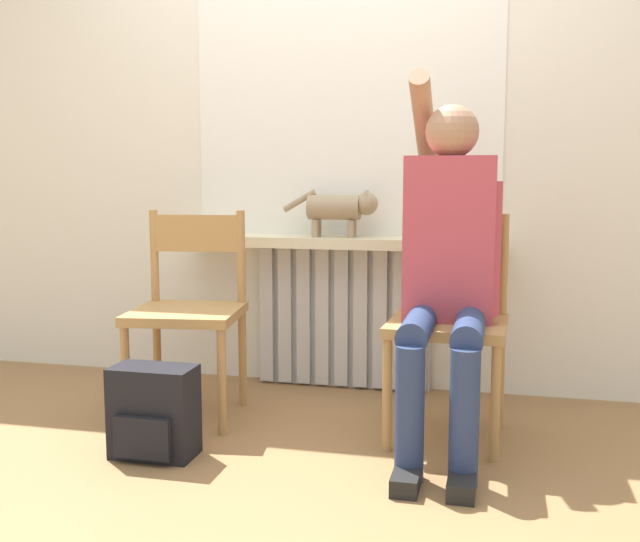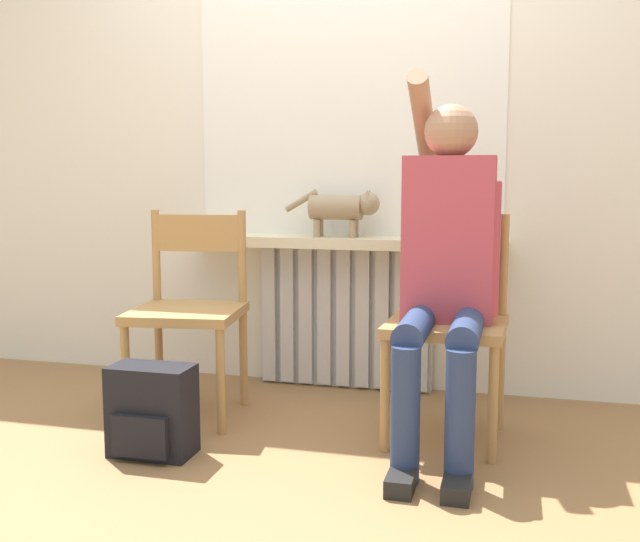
% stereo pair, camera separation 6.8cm
% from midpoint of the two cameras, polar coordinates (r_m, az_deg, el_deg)
% --- Properties ---
extents(ground_plane, '(12.00, 12.00, 0.00)m').
position_cam_midpoint_polar(ground_plane, '(2.67, -4.31, -15.42)').
color(ground_plane, olive).
extents(wall_with_window, '(7.00, 0.06, 2.70)m').
position_cam_midpoint_polar(wall_with_window, '(3.66, 1.52, 12.35)').
color(wall_with_window, white).
rests_on(wall_with_window, ground_plane).
extents(radiator, '(0.85, 0.08, 0.69)m').
position_cam_midpoint_polar(radiator, '(3.64, 1.21, -3.52)').
color(radiator, silver).
rests_on(radiator, ground_plane).
extents(windowsill, '(1.53, 0.23, 0.05)m').
position_cam_midpoint_polar(windowsill, '(3.52, 1.00, 2.21)').
color(windowsill, beige).
rests_on(windowsill, radiator).
extents(window_glass, '(1.47, 0.01, 1.19)m').
position_cam_midpoint_polar(window_glass, '(3.63, 1.40, 12.17)').
color(window_glass, white).
rests_on(window_glass, windowsill).
extents(chair_left, '(0.50, 0.50, 0.88)m').
position_cam_midpoint_polar(chair_left, '(3.24, -10.57, -2.80)').
color(chair_left, '#B2844C').
rests_on(chair_left, ground_plane).
extents(chair_right, '(0.46, 0.46, 0.88)m').
position_cam_midpoint_polar(chair_right, '(2.97, 9.13, -3.68)').
color(chair_right, '#B2844C').
rests_on(chair_right, ground_plane).
extents(person, '(0.36, 1.02, 1.42)m').
position_cam_midpoint_polar(person, '(2.82, 9.04, 0.94)').
color(person, navy).
rests_on(person, ground_plane).
extents(cat, '(0.45, 0.12, 0.22)m').
position_cam_midpoint_polar(cat, '(3.49, 1.08, 4.86)').
color(cat, '#9E896B').
rests_on(cat, windowsill).
extents(backpack, '(0.30, 0.20, 0.34)m').
position_cam_midpoint_polar(backpack, '(2.86, -13.24, -10.47)').
color(backpack, black).
rests_on(backpack, ground_plane).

